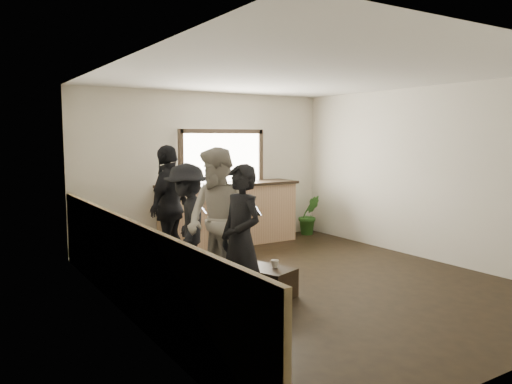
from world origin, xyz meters
TOP-DOWN VIEW (x-y plane):
  - ground at (0.00, 0.00)m, footprint 5.00×6.00m
  - room_shell at (-0.74, 0.00)m, footprint 5.01×6.01m
  - bar_counter at (0.30, 2.70)m, footprint 2.70×0.68m
  - sofa at (-1.80, 0.02)m, footprint 0.99×2.32m
  - coffee_table at (-0.81, -0.13)m, footprint 0.69×0.91m
  - cup_a at (-0.95, -0.01)m, footprint 0.15×0.15m
  - cup_b at (-0.69, -0.24)m, footprint 0.15×0.15m
  - potted_plant at (2.15, 2.65)m, footprint 0.52×0.46m
  - person_a at (-1.35, -0.52)m, footprint 0.50×0.65m
  - person_b at (-1.26, 0.20)m, footprint 0.89×1.04m
  - person_c at (-1.35, 0.92)m, footprint 0.98×1.21m
  - person_d at (-1.27, 1.74)m, footprint 1.12×1.07m

SIDE VIEW (x-z plane):
  - ground at x=0.00m, z-range -0.01..0.01m
  - coffee_table at x=-0.81m, z-range 0.00..0.36m
  - sofa at x=-1.80m, z-range 0.00..0.67m
  - cup_a at x=-0.95m, z-range 0.36..0.45m
  - potted_plant at x=2.15m, z-range 0.00..0.80m
  - cup_b at x=-0.69m, z-range 0.36..0.45m
  - bar_counter at x=0.30m, z-range -0.42..1.71m
  - person_c at x=-1.35m, z-range 0.00..1.64m
  - person_a at x=-1.35m, z-range 0.00..1.69m
  - person_b at x=-1.26m, z-range 0.00..1.86m
  - person_d at x=-1.27m, z-range 0.00..1.87m
  - room_shell at x=-0.74m, z-range 0.07..2.87m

